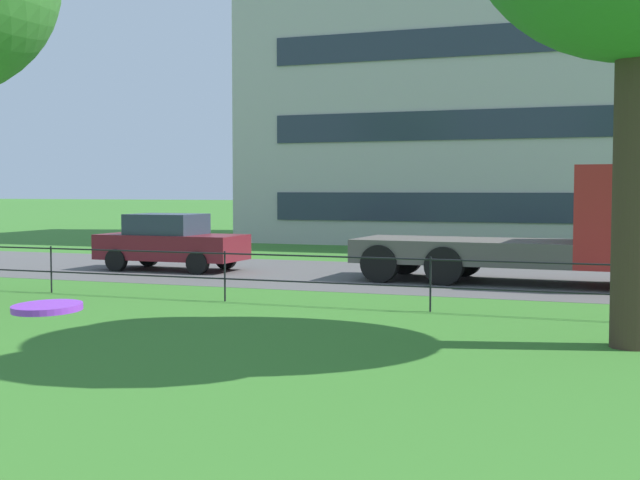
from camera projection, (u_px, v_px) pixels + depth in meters
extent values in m
cube|color=#565454|center=(400.00, 276.00, 21.50)|extent=(80.00, 7.25, 0.01)
cylinder|color=black|center=(51.00, 269.00, 18.17)|extent=(0.04, 0.04, 1.00)
cylinder|color=black|center=(225.00, 276.00, 16.75)|extent=(0.04, 0.04, 1.00)
cylinder|color=black|center=(430.00, 284.00, 15.34)|extent=(0.04, 0.04, 1.00)
cylinder|color=black|center=(323.00, 283.00, 16.05)|extent=(37.21, 0.03, 0.03)
cylinder|color=black|center=(323.00, 256.00, 16.02)|extent=(37.21, 0.03, 0.03)
cylinder|color=#423023|center=(635.00, 180.00, 11.76)|extent=(0.61, 0.61, 4.69)
cylinder|color=purple|center=(47.00, 308.00, 3.27)|extent=(0.34, 0.34, 0.03)
cube|color=maroon|center=(172.00, 247.00, 23.17)|extent=(4.02, 1.74, 0.68)
cube|color=#2D3847|center=(167.00, 224.00, 23.19)|extent=(1.91, 1.54, 0.56)
cylinder|color=black|center=(226.00, 258.00, 23.52)|extent=(0.60, 0.21, 0.60)
cylinder|color=black|center=(198.00, 263.00, 22.01)|extent=(0.60, 0.21, 0.60)
cylinder|color=black|center=(149.00, 256.00, 24.38)|extent=(0.60, 0.21, 0.60)
cylinder|color=black|center=(116.00, 260.00, 22.88)|extent=(0.60, 0.21, 0.60)
cube|color=#B22323|center=(627.00, 217.00, 19.00)|extent=(2.18, 2.37, 2.30)
cube|color=#56514C|center=(465.00, 251.00, 20.42)|extent=(5.28, 2.48, 0.56)
cylinder|color=black|center=(640.00, 273.00, 17.97)|extent=(0.91, 0.33, 0.90)
cylinder|color=black|center=(464.00, 259.00, 21.51)|extent=(0.91, 0.33, 0.90)
cylinder|color=black|center=(444.00, 266.00, 19.55)|extent=(0.91, 0.33, 0.90)
cylinder|color=black|center=(405.00, 257.00, 22.09)|extent=(0.91, 0.33, 0.90)
cylinder|color=black|center=(380.00, 264.00, 20.14)|extent=(0.91, 0.33, 0.90)
cube|color=#B7B2AD|center=(561.00, 58.00, 35.38)|extent=(25.08, 11.06, 15.32)
cube|color=#283342|center=(547.00, 208.00, 30.54)|extent=(21.07, 0.06, 1.10)
cube|color=#283342|center=(548.00, 123.00, 30.36)|extent=(21.07, 0.06, 1.10)
cube|color=#283342|center=(550.00, 36.00, 30.17)|extent=(21.07, 0.06, 1.10)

